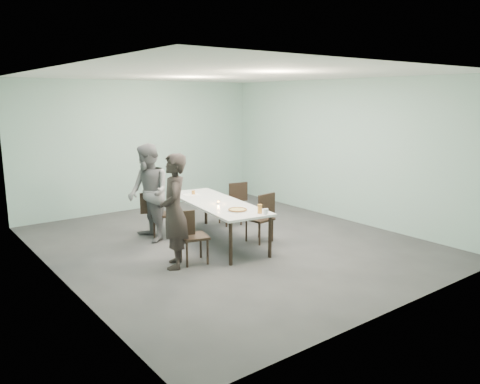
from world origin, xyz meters
TOP-DOWN VIEW (x-y plane):
  - ground at (0.00, 0.00)m, footprint 7.00×7.00m
  - room_shell at (0.00, 0.00)m, footprint 6.02×7.02m
  - table at (-0.14, 0.19)m, footprint 1.23×2.70m
  - chair_near_left at (-1.14, -0.49)m, footprint 0.65×0.51m
  - chair_far_left at (-0.86, 1.11)m, footprint 0.65×0.54m
  - chair_near_right at (0.57, -0.27)m, footprint 0.63×0.47m
  - chair_far_right at (0.85, 1.01)m, footprint 0.64×0.49m
  - diner_near at (-1.40, -0.49)m, footprint 0.69×0.78m
  - diner_far at (-1.08, 1.01)m, footprint 0.74×0.92m
  - pizza at (-0.25, -0.60)m, footprint 0.34×0.34m
  - side_plate at (-0.07, -0.42)m, footprint 0.18×0.18m
  - beer_glass at (-0.06, -0.95)m, footprint 0.08×0.08m
  - water_tumbler at (-0.02, -1.05)m, footprint 0.08×0.08m
  - tealight at (-0.21, 0.03)m, footprint 0.06×0.06m
  - amber_tumbler at (-0.13, 1.00)m, footprint 0.07×0.07m
  - menu at (-0.18, 1.02)m, footprint 0.33×0.26m

SIDE VIEW (x-z plane):
  - ground at x=0.00m, z-range 0.00..0.00m
  - chair_near_left at x=-1.14m, z-range 0.07..0.94m
  - chair_far_left at x=-0.86m, z-range 0.07..0.94m
  - chair_near_right at x=0.57m, z-range 0.07..0.94m
  - chair_far_right at x=0.85m, z-range 0.07..0.94m
  - table at x=-0.14m, z-range 0.32..1.07m
  - menu at x=-0.18m, z-range 0.75..0.76m
  - side_plate at x=-0.07m, z-range 0.75..0.76m
  - pizza at x=-0.25m, z-range 0.75..0.79m
  - tealight at x=-0.21m, z-range 0.75..0.79m
  - amber_tumbler at x=-0.13m, z-range 0.75..0.83m
  - water_tumbler at x=-0.02m, z-range 0.75..0.84m
  - beer_glass at x=-0.06m, z-range 0.75..0.90m
  - diner_near at x=-1.40m, z-range 0.00..1.79m
  - diner_far at x=-1.08m, z-range 0.00..1.80m
  - room_shell at x=0.00m, z-range 0.52..3.53m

